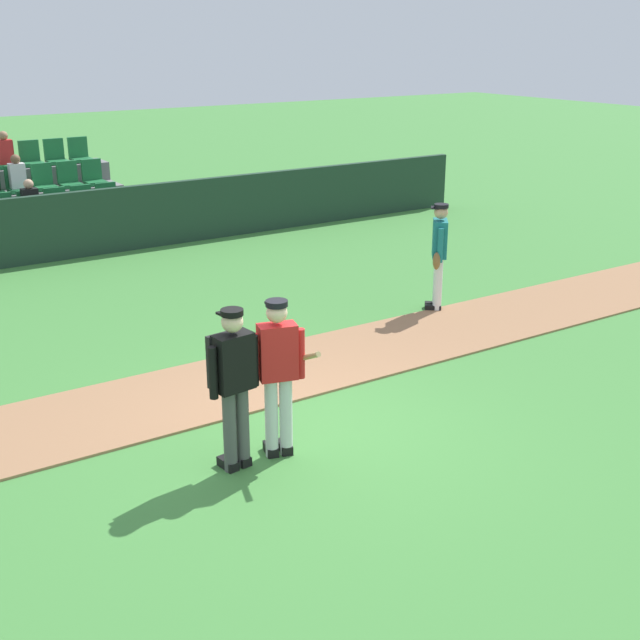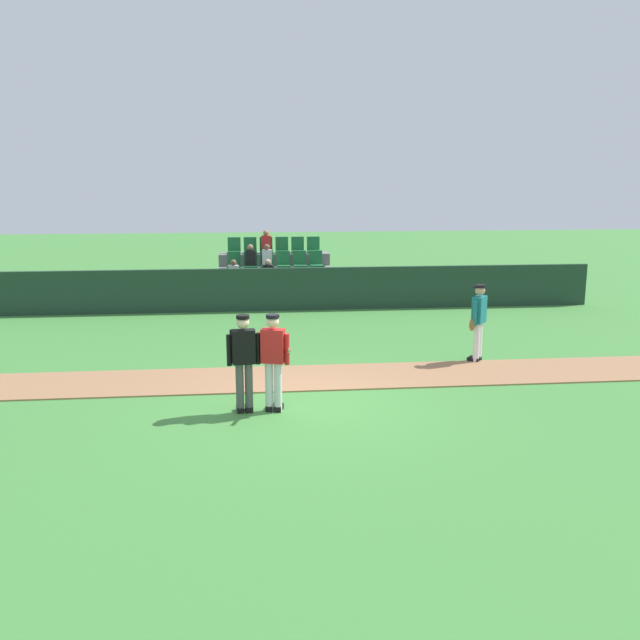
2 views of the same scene
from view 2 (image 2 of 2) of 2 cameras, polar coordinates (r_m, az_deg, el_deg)
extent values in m
plane|color=#42843A|center=(12.60, -1.69, -7.13)|extent=(80.00, 80.00, 0.00)
cube|color=#9E704C|center=(14.21, -2.20, -4.85)|extent=(28.00, 1.82, 0.03)
cube|color=#1E3828|center=(21.32, -3.53, 2.57)|extent=(20.00, 0.16, 1.33)
cube|color=slate|center=(23.26, -3.71, 2.05)|extent=(3.90, 2.95, 0.30)
cube|color=slate|center=(22.36, -3.64, 2.57)|extent=(3.80, 0.85, 0.40)
cube|color=#1E6B38|center=(22.21, -7.19, 3.09)|extent=(0.44, 0.40, 0.08)
cube|color=#1E6B38|center=(22.39, -7.19, 3.81)|extent=(0.44, 0.08, 0.50)
cube|color=silver|center=(22.22, -7.20, 3.87)|extent=(0.32, 0.22, 0.52)
sphere|color=brown|center=(22.17, -7.23, 4.77)|extent=(0.20, 0.20, 0.20)
cube|color=#1E6B38|center=(22.21, -5.77, 3.12)|extent=(0.44, 0.40, 0.08)
cube|color=#1E6B38|center=(22.39, -5.78, 3.84)|extent=(0.44, 0.08, 0.50)
cube|color=#1E6B38|center=(22.21, -4.34, 3.15)|extent=(0.44, 0.40, 0.08)
cube|color=#1E6B38|center=(22.40, -4.37, 3.86)|extent=(0.44, 0.08, 0.50)
cube|color=black|center=(22.22, -4.36, 3.93)|extent=(0.32, 0.22, 0.52)
sphere|color=tan|center=(22.17, -4.37, 4.83)|extent=(0.20, 0.20, 0.20)
cube|color=#1E6B38|center=(22.24, -2.93, 3.18)|extent=(0.44, 0.40, 0.08)
cube|color=#1E6B38|center=(22.42, -2.96, 3.89)|extent=(0.44, 0.08, 0.50)
cube|color=#1E6B38|center=(22.27, -1.51, 3.20)|extent=(0.44, 0.40, 0.08)
cube|color=#1E6B38|center=(22.45, -1.56, 3.91)|extent=(0.44, 0.08, 0.50)
cube|color=#1E6B38|center=(22.32, -0.10, 3.22)|extent=(0.44, 0.40, 0.08)
cube|color=#1E6B38|center=(22.50, -0.16, 3.94)|extent=(0.44, 0.08, 0.50)
cube|color=slate|center=(23.14, -3.74, 3.88)|extent=(3.80, 0.85, 0.40)
cube|color=#1E6B38|center=(23.00, -7.17, 4.39)|extent=(0.44, 0.40, 0.08)
cube|color=#1E6B38|center=(23.19, -7.18, 5.08)|extent=(0.44, 0.08, 0.50)
cube|color=#1E6B38|center=(22.99, -5.80, 4.42)|extent=(0.44, 0.40, 0.08)
cube|color=#1E6B38|center=(23.18, -5.81, 5.11)|extent=(0.44, 0.08, 0.50)
cube|color=black|center=(23.01, -5.81, 5.18)|extent=(0.32, 0.22, 0.52)
sphere|color=#9E7051|center=(22.97, -5.83, 6.05)|extent=(0.20, 0.20, 0.20)
cube|color=#1E6B38|center=(23.00, -4.42, 4.45)|extent=(0.44, 0.40, 0.08)
cube|color=#1E6B38|center=(23.19, -4.45, 5.13)|extent=(0.44, 0.08, 0.50)
cube|color=silver|center=(23.01, -4.44, 5.21)|extent=(0.32, 0.22, 0.52)
sphere|color=brown|center=(22.98, -4.45, 6.07)|extent=(0.20, 0.20, 0.20)
cube|color=#1E6B38|center=(23.02, -3.05, 4.48)|extent=(0.44, 0.40, 0.08)
cube|color=#1E6B38|center=(23.21, -3.08, 5.16)|extent=(0.44, 0.08, 0.50)
cube|color=#1E6B38|center=(23.05, -1.68, 4.50)|extent=(0.44, 0.40, 0.08)
cube|color=#1E6B38|center=(23.24, -1.72, 5.18)|extent=(0.44, 0.08, 0.50)
cube|color=#1E6B38|center=(23.10, -0.32, 4.52)|extent=(0.44, 0.40, 0.08)
cube|color=#1E6B38|center=(23.29, -0.37, 5.20)|extent=(0.44, 0.08, 0.50)
cube|color=slate|center=(23.93, -3.83, 5.11)|extent=(3.80, 0.85, 0.40)
cube|color=#1E6B38|center=(23.79, -7.16, 5.61)|extent=(0.44, 0.40, 0.08)
cube|color=#1E6B38|center=(23.99, -7.16, 6.26)|extent=(0.44, 0.08, 0.50)
cube|color=#1E6B38|center=(23.79, -5.82, 5.64)|extent=(0.44, 0.40, 0.08)
cube|color=#1E6B38|center=(23.98, -5.84, 6.29)|extent=(0.44, 0.08, 0.50)
cube|color=#1E6B38|center=(23.80, -4.49, 5.67)|extent=(0.44, 0.40, 0.08)
cube|color=#1E6B38|center=(23.99, -4.52, 6.32)|extent=(0.44, 0.08, 0.50)
cube|color=red|center=(23.82, -4.51, 6.40)|extent=(0.32, 0.22, 0.52)
sphere|color=#9E7051|center=(23.79, -4.52, 7.24)|extent=(0.20, 0.20, 0.20)
cube|color=#1E6B38|center=(23.82, -3.17, 5.69)|extent=(0.44, 0.40, 0.08)
cube|color=#1E6B38|center=(24.01, -3.20, 6.34)|extent=(0.44, 0.08, 0.50)
cube|color=#1E6B38|center=(23.85, -1.84, 5.71)|extent=(0.44, 0.40, 0.08)
cube|color=#1E6B38|center=(24.04, -1.88, 6.36)|extent=(0.44, 0.08, 0.50)
cube|color=#1E6B38|center=(23.89, -0.52, 5.73)|extent=(0.44, 0.40, 0.08)
cube|color=#1E6B38|center=(24.09, -0.57, 6.38)|extent=(0.44, 0.08, 0.50)
cylinder|color=silver|center=(12.21, -4.25, -5.57)|extent=(0.14, 0.14, 0.90)
cylinder|color=silver|center=(12.17, -3.52, -5.61)|extent=(0.14, 0.14, 0.90)
cube|color=black|center=(12.39, -4.16, -7.25)|extent=(0.18, 0.28, 0.10)
cube|color=black|center=(12.35, -3.43, -7.30)|extent=(0.18, 0.28, 0.10)
cube|color=red|center=(11.99, -3.94, -2.16)|extent=(0.44, 0.32, 0.60)
cylinder|color=red|center=(12.06, -5.09, -2.34)|extent=(0.09, 0.09, 0.55)
cylinder|color=red|center=(11.94, -2.77, -2.45)|extent=(0.09, 0.09, 0.55)
sphere|color=beige|center=(11.89, -3.97, -0.15)|extent=(0.22, 0.22, 0.22)
cylinder|color=black|center=(11.87, -3.97, 0.32)|extent=(0.23, 0.23, 0.06)
cube|color=black|center=(11.97, -3.86, 0.27)|extent=(0.21, 0.16, 0.02)
cylinder|color=tan|center=(12.06, -2.66, -2.79)|extent=(0.08, 0.80, 0.41)
cylinder|color=#4C4C4C|center=(12.17, -6.69, -5.67)|extent=(0.14, 0.14, 0.90)
cylinder|color=#4C4C4C|center=(12.19, -5.94, -5.63)|extent=(0.14, 0.14, 0.90)
cube|color=black|center=(12.35, -6.67, -7.36)|extent=(0.15, 0.27, 0.10)
cube|color=black|center=(12.37, -5.93, -7.31)|extent=(0.15, 0.27, 0.10)
cube|color=black|center=(11.97, -6.39, -2.22)|extent=(0.42, 0.26, 0.60)
cylinder|color=black|center=(11.96, -7.58, -2.51)|extent=(0.09, 0.09, 0.55)
cylinder|color=black|center=(12.01, -5.20, -2.40)|extent=(0.09, 0.09, 0.55)
sphere|color=beige|center=(11.88, -6.44, -0.21)|extent=(0.22, 0.22, 0.22)
cylinder|color=black|center=(11.86, -6.45, 0.26)|extent=(0.23, 0.23, 0.06)
cube|color=black|center=(11.96, -6.50, 0.21)|extent=(0.19, 0.14, 0.02)
cube|color=black|center=(12.10, -6.46, -2.08)|extent=(0.45, 0.13, 0.56)
cylinder|color=white|center=(15.70, 12.89, -1.88)|extent=(0.14, 0.14, 0.90)
cylinder|color=white|center=(15.85, 13.09, -1.77)|extent=(0.14, 0.14, 0.90)
cube|color=black|center=(15.82, 12.62, -3.27)|extent=(0.28, 0.26, 0.10)
cube|color=black|center=(15.97, 12.82, -3.14)|extent=(0.28, 0.26, 0.10)
cube|color=#197075|center=(15.62, 13.12, 0.85)|extent=(0.42, 0.45, 0.60)
cylinder|color=#197075|center=(15.40, 12.80, 0.52)|extent=(0.09, 0.09, 0.55)
cylinder|color=#197075|center=(15.86, 13.41, 0.82)|extent=(0.09, 0.09, 0.55)
sphere|color=tan|center=(15.55, 13.19, 2.40)|extent=(0.22, 0.22, 0.22)
cylinder|color=black|center=(15.53, 13.21, 2.77)|extent=(0.23, 0.23, 0.06)
cube|color=black|center=(15.57, 12.86, 2.69)|extent=(0.21, 0.22, 0.02)
ellipsoid|color=brown|center=(15.44, 12.56, -0.38)|extent=(0.22, 0.23, 0.28)
camera|label=1|loc=(5.91, -44.93, 11.01)|focal=46.66mm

